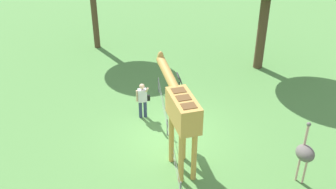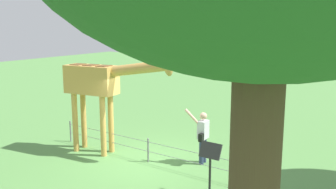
{
  "view_description": "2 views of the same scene",
  "coord_description": "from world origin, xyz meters",
  "px_view_note": "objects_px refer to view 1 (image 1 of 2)",
  "views": [
    {
      "loc": [
        -12.03,
        1.52,
        8.71
      ],
      "look_at": [
        0.3,
        0.05,
        1.66
      ],
      "focal_mm": 40.38,
      "sensor_mm": 36.0,
      "label": 1
    },
    {
      "loc": [
        6.89,
        -8.64,
        4.27
      ],
      "look_at": [
        0.34,
        0.68,
        2.05
      ],
      "focal_mm": 41.03,
      "sensor_mm": 36.0,
      "label": 2
    }
  ],
  "objects_px": {
    "giraffe": "(180,109)",
    "info_sign": "(179,82)",
    "visitor": "(143,99)",
    "ostrich": "(305,153)"
  },
  "relations": [
    {
      "from": "giraffe",
      "to": "visitor",
      "type": "bearing_deg",
      "value": 18.66
    },
    {
      "from": "giraffe",
      "to": "info_sign",
      "type": "bearing_deg",
      "value": -8.22
    },
    {
      "from": "info_sign",
      "to": "visitor",
      "type": "bearing_deg",
      "value": 125.07
    },
    {
      "from": "giraffe",
      "to": "info_sign",
      "type": "relative_size",
      "value": 2.87
    },
    {
      "from": "giraffe",
      "to": "visitor",
      "type": "xyz_separation_m",
      "value": [
        3.17,
        1.07,
        -1.36
      ]
    },
    {
      "from": "info_sign",
      "to": "ostrich",
      "type": "bearing_deg",
      "value": -150.8
    },
    {
      "from": "visitor",
      "to": "ostrich",
      "type": "bearing_deg",
      "value": -132.76
    },
    {
      "from": "giraffe",
      "to": "visitor",
      "type": "height_order",
      "value": "giraffe"
    },
    {
      "from": "visitor",
      "to": "giraffe",
      "type": "bearing_deg",
      "value": -161.34
    },
    {
      "from": "ostrich",
      "to": "info_sign",
      "type": "height_order",
      "value": "ostrich"
    }
  ]
}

